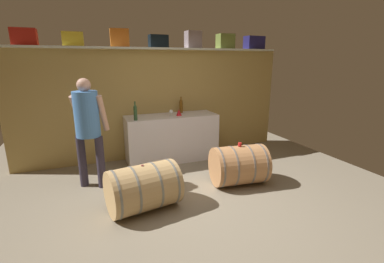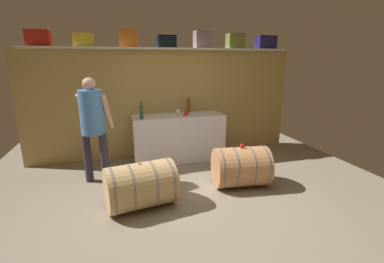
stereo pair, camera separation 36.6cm
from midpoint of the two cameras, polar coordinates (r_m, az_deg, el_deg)
The scene contains 19 objects.
ground_plane at distance 4.34m, azimuth 1.60°, elevation -12.33°, with size 6.71×7.91×0.02m, color gray.
back_wall_panel at distance 5.64m, azimuth -3.72°, elevation 5.75°, with size 5.51×0.10×2.17m, color tan.
high_shelf_board at distance 5.43m, azimuth -3.57°, elevation 17.04°, with size 5.07×0.40×0.03m, color silver.
toolcase_red at distance 5.40m, azimuth -28.00°, elevation 17.00°, with size 0.36×0.27×0.27m, color red.
toolcase_yellow at distance 5.32m, azimuth -20.09°, elevation 17.70°, with size 0.34×0.20×0.23m, color yellow.
toolcase_orange at distance 5.33m, azimuth -11.34°, elevation 18.69°, with size 0.32×0.22×0.31m, color orange.
toolcase_black at distance 5.44m, azimuth -3.40°, elevation 18.44°, with size 0.35×0.20×0.23m, color black.
toolcase_grey at distance 5.64m, azimuth 4.02°, elevation 18.77°, with size 0.29×0.22×0.33m, color gray.
toolcase_olive at distance 5.92m, azimuth 10.93°, elevation 18.21°, with size 0.33×0.26×0.29m, color olive.
toolcase_navy at distance 6.26m, azimuth 17.00°, elevation 17.55°, with size 0.42×0.23×0.27m, color navy.
work_cabinet at distance 5.46m, azimuth -0.97°, elevation -1.24°, with size 1.80×0.63×0.92m, color white.
wine_bottle_green at distance 4.99m, azimuth -8.57°, elevation 4.24°, with size 0.06×0.06×0.34m.
wine_bottle_amber at distance 5.56m, azimuth 1.19°, elevation 5.46°, with size 0.07×0.07×0.33m.
wine_glass at distance 5.26m, azimuth -1.05°, elevation 4.22°, with size 0.08×0.08×0.13m.
red_funnel at distance 5.30m, azimuth 0.62°, elevation 4.06°, with size 0.11×0.11×0.12m, color red.
wine_barrel_near at distance 4.44m, azimuth 12.64°, elevation -7.31°, with size 0.92×0.73×0.65m.
wine_barrel_far at distance 3.78m, azimuth -8.01°, elevation -11.25°, with size 1.01×0.77×0.64m.
tasting_cup at distance 4.33m, azimuth 12.91°, elevation -3.01°, with size 0.06×0.06×0.06m, color red.
winemaker_pouring at distance 4.47m, azimuth -18.05°, elevation 2.26°, with size 0.58×0.53×1.72m.
Camera 2 is at (-0.99, -3.15, 1.97)m, focal length 25.28 mm.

